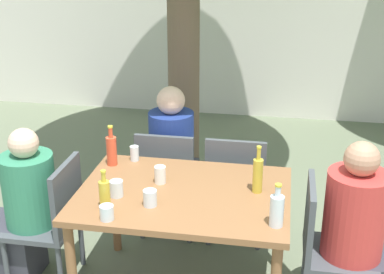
# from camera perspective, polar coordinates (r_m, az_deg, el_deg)

# --- Properties ---
(cafe_building_wall) EXTENTS (10.00, 0.08, 2.80)m
(cafe_building_wall) POSITION_cam_1_polar(r_m,az_deg,el_deg) (6.71, 5.30, 13.85)
(cafe_building_wall) COLOR silver
(cafe_building_wall) RESTS_ON ground_plane
(dining_table_front) EXTENTS (1.32, 0.96, 0.76)m
(dining_table_front) POSITION_cam_1_polar(r_m,az_deg,el_deg) (3.38, -0.90, -7.14)
(dining_table_front) COLOR brown
(dining_table_front) RESTS_ON ground_plane
(patio_chair_0) EXTENTS (0.44, 0.44, 0.88)m
(patio_chair_0) POSITION_cam_1_polar(r_m,az_deg,el_deg) (3.73, -14.59, -8.20)
(patio_chair_0) COLOR #474C51
(patio_chair_0) RESTS_ON ground_plane
(patio_chair_1) EXTENTS (0.44, 0.44, 0.88)m
(patio_chair_1) POSITION_cam_1_polar(r_m,az_deg,el_deg) (3.44, 14.10, -10.85)
(patio_chair_1) COLOR #474C51
(patio_chair_1) RESTS_ON ground_plane
(patio_chair_2) EXTENTS (0.44, 0.44, 0.88)m
(patio_chair_2) POSITION_cam_1_polar(r_m,az_deg,el_deg) (4.13, -2.60, -4.35)
(patio_chair_2) COLOR #474C51
(patio_chair_2) RESTS_ON ground_plane
(patio_chair_3) EXTENTS (0.44, 0.44, 0.88)m
(patio_chair_3) POSITION_cam_1_polar(r_m,az_deg,el_deg) (4.06, 4.70, -4.91)
(patio_chair_3) COLOR #474C51
(patio_chair_3) RESTS_ON ground_plane
(person_seated_0) EXTENTS (0.57, 0.35, 1.11)m
(person_seated_0) POSITION_cam_1_polar(r_m,az_deg,el_deg) (3.83, -17.86, -7.77)
(person_seated_0) COLOR #383842
(person_seated_0) RESTS_ON ground_plane
(person_seated_1) EXTENTS (0.58, 0.37, 1.17)m
(person_seated_1) POSITION_cam_1_polar(r_m,az_deg,el_deg) (3.45, 18.02, -10.57)
(person_seated_1) COLOR #383842
(person_seated_1) RESTS_ON ground_plane
(person_seated_2) EXTENTS (0.35, 0.58, 1.18)m
(person_seated_2) POSITION_cam_1_polar(r_m,az_deg,el_deg) (4.32, -1.94, -2.61)
(person_seated_2) COLOR #383842
(person_seated_2) RESTS_ON ground_plane
(water_bottle_0) EXTENTS (0.08, 0.08, 0.25)m
(water_bottle_0) POSITION_cam_1_polar(r_m,az_deg,el_deg) (2.98, 9.03, -7.67)
(water_bottle_0) COLOR silver
(water_bottle_0) RESTS_ON dining_table_front
(oil_cruet_1) EXTENTS (0.06, 0.06, 0.24)m
(oil_cruet_1) POSITION_cam_1_polar(r_m,az_deg,el_deg) (3.16, -9.30, -5.97)
(oil_cruet_1) COLOR gold
(oil_cruet_1) RESTS_ON dining_table_front
(oil_cruet_2) EXTENTS (0.06, 0.06, 0.31)m
(oil_cruet_2) POSITION_cam_1_polar(r_m,az_deg,el_deg) (3.32, 7.03, -3.98)
(oil_cruet_2) COLOR gold
(oil_cruet_2) RESTS_ON dining_table_front
(soda_bottle_3) EXTENTS (0.07, 0.07, 0.29)m
(soda_bottle_3) POSITION_cam_1_polar(r_m,az_deg,el_deg) (3.71, -8.58, -1.36)
(soda_bottle_3) COLOR #DB4C2D
(soda_bottle_3) RESTS_ON dining_table_front
(drinking_glass_0) EXTENTS (0.07, 0.07, 0.11)m
(drinking_glass_0) POSITION_cam_1_polar(r_m,az_deg,el_deg) (3.44, -3.42, -4.03)
(drinking_glass_0) COLOR silver
(drinking_glass_0) RESTS_ON dining_table_front
(drinking_glass_1) EXTENTS (0.06, 0.06, 0.11)m
(drinking_glass_1) POSITION_cam_1_polar(r_m,az_deg,el_deg) (3.77, -6.16, -1.74)
(drinking_glass_1) COLOR silver
(drinking_glass_1) RESTS_ON dining_table_front
(drinking_glass_2) EXTENTS (0.08, 0.08, 0.09)m
(drinking_glass_2) POSITION_cam_1_polar(r_m,az_deg,el_deg) (3.07, -9.08, -7.96)
(drinking_glass_2) COLOR silver
(drinking_glass_2) RESTS_ON dining_table_front
(drinking_glass_3) EXTENTS (0.08, 0.08, 0.10)m
(drinking_glass_3) POSITION_cam_1_polar(r_m,az_deg,el_deg) (3.30, -8.06, -5.47)
(drinking_glass_3) COLOR silver
(drinking_glass_3) RESTS_ON dining_table_front
(drinking_glass_4) EXTENTS (0.08, 0.08, 0.10)m
(drinking_glass_4) POSITION_cam_1_polar(r_m,az_deg,el_deg) (3.18, -4.50, -6.50)
(drinking_glass_4) COLOR silver
(drinking_glass_4) RESTS_ON dining_table_front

